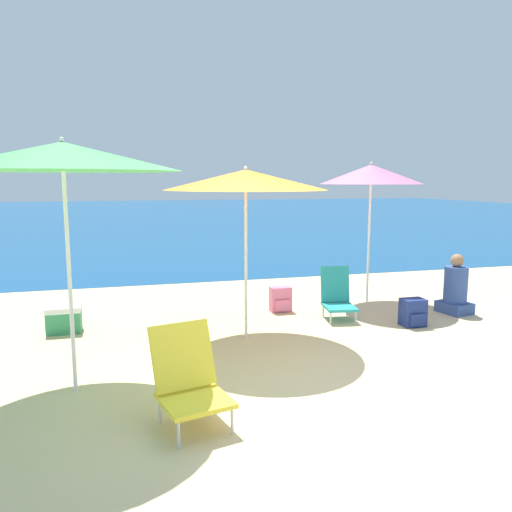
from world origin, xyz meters
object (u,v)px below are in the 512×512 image
object	(u,v)px
backpack_pink	(281,299)
backpack_navy	(413,313)
beach_umbrella_green	(63,157)
beach_chair_yellow	(189,378)
beach_umbrella_pink	(371,175)
person_seated_near	(455,289)
cooler_box	(64,319)
beach_chair_teal	(337,295)
beach_umbrella_orange	(246,180)

from	to	relation	value
backpack_pink	backpack_navy	size ratio (longest dim) A/B	1.00
beach_umbrella_green	beach_chair_yellow	xyz separation A→B (m)	(0.93, -0.85, -1.74)
beach_umbrella_green	backpack_navy	world-z (taller)	beach_umbrella_green
beach_umbrella_pink	backpack_pink	size ratio (longest dim) A/B	6.00
person_seated_near	backpack_pink	xyz separation A→B (m)	(-2.42, 0.74, -0.17)
backpack_navy	cooler_box	size ratio (longest dim) A/B	0.86
beach_chair_teal	person_seated_near	size ratio (longest dim) A/B	0.82
beach_umbrella_orange	cooler_box	bearing A→B (deg)	158.36
beach_umbrella_orange	person_seated_near	bearing A→B (deg)	6.41
person_seated_near	backpack_navy	xyz separation A→B (m)	(-0.95, -0.42, -0.17)
backpack_navy	beach_chair_yellow	bearing A→B (deg)	-149.60
beach_umbrella_orange	beach_chair_teal	size ratio (longest dim) A/B	2.92
backpack_navy	beach_umbrella_pink	bearing A→B (deg)	87.74
beach_umbrella_green	beach_chair_teal	distance (m)	4.13
beach_chair_yellow	backpack_navy	distance (m)	3.73
beach_chair_teal	beach_umbrella_green	bearing A→B (deg)	-144.60
backpack_navy	beach_umbrella_orange	bearing A→B (deg)	178.44
cooler_box	beach_umbrella_orange	bearing A→B (deg)	-21.64
beach_umbrella_green	person_seated_near	xyz separation A→B (m)	(5.09, 1.46, -1.76)
beach_chair_yellow	beach_umbrella_orange	bearing A→B (deg)	50.23
beach_chair_teal	cooler_box	world-z (taller)	beach_chair_teal
beach_umbrella_orange	backpack_pink	xyz separation A→B (m)	(0.80, 1.10, -1.73)
beach_umbrella_green	backpack_navy	xyz separation A→B (m)	(4.14, 1.04, -1.93)
beach_umbrella_green	cooler_box	world-z (taller)	beach_umbrella_green
beach_umbrella_green	person_seated_near	bearing A→B (deg)	16.01
cooler_box	beach_umbrella_green	bearing A→B (deg)	-81.58
beach_umbrella_green	backpack_navy	size ratio (longest dim) A/B	6.25
backpack_pink	beach_chair_yellow	bearing A→B (deg)	-119.86
beach_umbrella_pink	backpack_navy	distance (m)	2.29
beach_umbrella_green	person_seated_near	world-z (taller)	beach_umbrella_green
backpack_pink	backpack_navy	world-z (taller)	backpack_pink
beach_umbrella_green	beach_chair_yellow	world-z (taller)	beach_umbrella_green
beach_umbrella_orange	beach_umbrella_pink	distance (m)	2.67
beach_umbrella_pink	backpack_navy	bearing A→B (deg)	-92.26
backpack_pink	backpack_navy	bearing A→B (deg)	-38.39
beach_umbrella_pink	cooler_box	xyz separation A→B (m)	(-4.48, -0.47, -1.83)
beach_umbrella_pink	beach_umbrella_green	bearing A→B (deg)	-149.93
backpack_pink	person_seated_near	bearing A→B (deg)	-16.96
beach_umbrella_orange	backpack_navy	bearing A→B (deg)	-1.56
beach_umbrella_orange	cooler_box	xyz separation A→B (m)	(-2.17, 0.86, -1.74)
backpack_navy	person_seated_near	bearing A→B (deg)	23.90
cooler_box	beach_chair_teal	bearing A→B (deg)	-4.63
beach_umbrella_orange	beach_umbrella_green	world-z (taller)	beach_umbrella_green
beach_chair_yellow	person_seated_near	distance (m)	4.76
beach_umbrella_orange	beach_umbrella_green	bearing A→B (deg)	-149.63
person_seated_near	cooler_box	xyz separation A→B (m)	(-5.38, 0.50, -0.18)
backpack_pink	cooler_box	distance (m)	2.97
beach_umbrella_orange	beach_umbrella_green	size ratio (longest dim) A/B	0.91
beach_chair_teal	backpack_pink	world-z (taller)	beach_chair_teal
beach_umbrella_orange	backpack_pink	distance (m)	2.20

